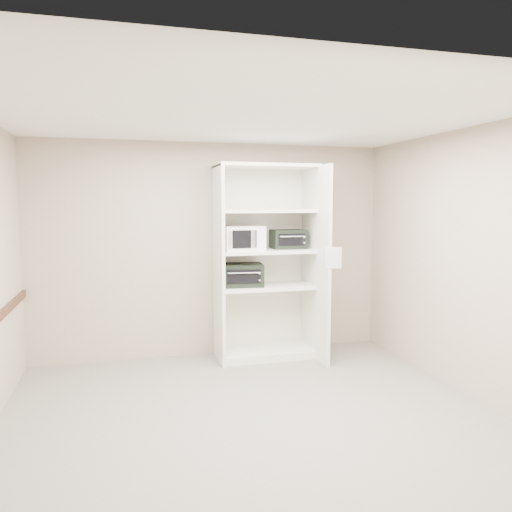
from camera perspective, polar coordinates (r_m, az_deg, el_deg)
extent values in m
cube|color=slate|center=(4.81, -0.41, -17.81)|extent=(4.50, 4.00, 0.01)
cube|color=white|center=(4.46, -0.44, 15.79)|extent=(4.50, 4.00, 0.01)
cube|color=tan|center=(6.38, -5.00, 0.67)|extent=(4.50, 0.02, 2.70)
cube|color=tan|center=(2.58, 11.02, -7.37)|extent=(4.50, 0.02, 2.70)
cube|color=tan|center=(5.46, 23.08, -0.70)|extent=(0.02, 4.00, 2.70)
cube|color=white|center=(6.09, -4.27, -1.00)|extent=(0.04, 0.60, 2.40)
cube|color=white|center=(6.28, 6.81, -0.81)|extent=(0.04, 0.90, 2.40)
cube|color=white|center=(6.52, 0.41, -0.52)|extent=(1.24, 0.02, 2.40)
cube|color=white|center=(6.48, 1.09, -10.95)|extent=(1.16, 0.56, 0.10)
cube|color=white|center=(6.29, 1.10, -3.52)|extent=(1.16, 0.56, 0.04)
cube|color=white|center=(6.23, 1.11, 0.56)|extent=(1.16, 0.56, 0.04)
cube|color=white|center=(6.20, 1.12, 5.17)|extent=(1.16, 0.56, 0.04)
cube|color=white|center=(6.22, 1.13, 10.24)|extent=(1.24, 0.60, 0.04)
cube|color=white|center=(6.13, -1.62, 2.06)|extent=(0.53, 0.42, 0.30)
cube|color=black|center=(6.37, 3.68, 1.94)|extent=(0.42, 0.32, 0.24)
cube|color=black|center=(6.21, -1.60, -2.16)|extent=(0.54, 0.44, 0.28)
cube|color=white|center=(5.87, 8.84, -0.20)|extent=(0.19, 0.02, 0.24)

